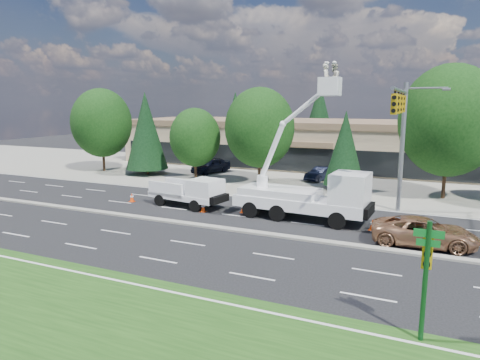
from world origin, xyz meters
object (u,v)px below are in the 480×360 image
at_px(signal_mast, 402,127).
at_px(utility_pickup, 190,195).
at_px(minivan, 424,232).
at_px(bucket_truck, 310,189).
at_px(street_sign_pole, 426,268).

bearing_deg(signal_mast, utility_pickup, -168.42).
distance_m(utility_pickup, minivan, 16.18).
bearing_deg(minivan, bucket_truck, 67.98).
relative_size(signal_mast, street_sign_pole, 2.54).
distance_m(signal_mast, bucket_truck, 7.13).
relative_size(signal_mast, utility_pickup, 1.70).
xyz_separation_m(street_sign_pole, utility_pickup, (-16.16, 12.54, -1.54)).
xyz_separation_m(signal_mast, utility_pickup, (-14.19, -2.91, -5.15)).
height_order(signal_mast, bucket_truck, bucket_truck).
relative_size(street_sign_pole, utility_pickup, 0.67).
height_order(utility_pickup, bucket_truck, bucket_truck).
relative_size(utility_pickup, bucket_truck, 0.59).
bearing_deg(bucket_truck, street_sign_pole, -57.27).
bearing_deg(street_sign_pole, minivan, 90.85).
height_order(utility_pickup, minivan, utility_pickup).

